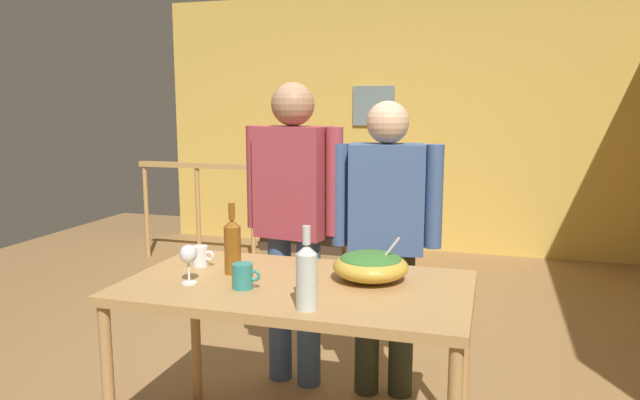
{
  "coord_description": "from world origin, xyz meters",
  "views": [
    {
      "loc": [
        1.0,
        -3.12,
        1.54
      ],
      "look_at": [
        0.23,
        -0.51,
        1.1
      ],
      "focal_mm": 33.11,
      "sensor_mm": 36.0,
      "label": 1
    }
  ],
  "objects_px": {
    "salad_bowl": "(371,265)",
    "wine_bottle_clear": "(307,275)",
    "flat_screen_tv": "(304,187)",
    "serving_table": "(297,300)",
    "person_standing_right": "(386,227)",
    "wine_bottle_amber": "(232,245)",
    "stair_railing": "(296,203)",
    "mug_white": "(200,256)",
    "tv_console": "(305,227)",
    "person_standing_left": "(294,210)",
    "wine_glass": "(188,256)",
    "mug_teal": "(243,276)",
    "framed_picture": "(374,106)"
  },
  "relations": [
    {
      "from": "flat_screen_tv",
      "to": "wine_bottle_clear",
      "type": "height_order",
      "value": "wine_bottle_clear"
    },
    {
      "from": "flat_screen_tv",
      "to": "serving_table",
      "type": "relative_size",
      "value": 0.32
    },
    {
      "from": "flat_screen_tv",
      "to": "serving_table",
      "type": "xyz_separation_m",
      "value": [
        1.14,
        -3.62,
        0.05
      ]
    },
    {
      "from": "salad_bowl",
      "to": "wine_bottle_amber",
      "type": "relative_size",
      "value": 1.01
    },
    {
      "from": "stair_railing",
      "to": "flat_screen_tv",
      "type": "bearing_deg",
      "value": 102.11
    },
    {
      "from": "stair_railing",
      "to": "person_standing_left",
      "type": "height_order",
      "value": "person_standing_left"
    },
    {
      "from": "flat_screen_tv",
      "to": "wine_bottle_clear",
      "type": "xyz_separation_m",
      "value": [
        1.28,
        -3.91,
        0.25
      ]
    },
    {
      "from": "tv_console",
      "to": "mug_white",
      "type": "distance_m",
      "value": 3.64
    },
    {
      "from": "wine_bottle_amber",
      "to": "mug_white",
      "type": "relative_size",
      "value": 2.9
    },
    {
      "from": "tv_console",
      "to": "serving_table",
      "type": "distance_m",
      "value": 3.85
    },
    {
      "from": "wine_bottle_clear",
      "to": "serving_table",
      "type": "bearing_deg",
      "value": 115.37
    },
    {
      "from": "serving_table",
      "to": "person_standing_left",
      "type": "relative_size",
      "value": 0.87
    },
    {
      "from": "mug_teal",
      "to": "person_standing_right",
      "type": "xyz_separation_m",
      "value": [
        0.44,
        0.83,
        0.06
      ]
    },
    {
      "from": "mug_white",
      "to": "mug_teal",
      "type": "bearing_deg",
      "value": -37.89
    },
    {
      "from": "wine_glass",
      "to": "wine_bottle_clear",
      "type": "bearing_deg",
      "value": -15.59
    },
    {
      "from": "salad_bowl",
      "to": "mug_white",
      "type": "xyz_separation_m",
      "value": [
        -0.8,
        -0.0,
        -0.02
      ]
    },
    {
      "from": "wine_glass",
      "to": "mug_white",
      "type": "xyz_separation_m",
      "value": [
        -0.08,
        0.26,
        -0.07
      ]
    },
    {
      "from": "flat_screen_tv",
      "to": "person_standing_right",
      "type": "bearing_deg",
      "value": -64.54
    },
    {
      "from": "stair_railing",
      "to": "person_standing_right",
      "type": "height_order",
      "value": "person_standing_right"
    },
    {
      "from": "framed_picture",
      "to": "person_standing_right",
      "type": "bearing_deg",
      "value": -77.46
    },
    {
      "from": "salad_bowl",
      "to": "wine_bottle_clear",
      "type": "height_order",
      "value": "wine_bottle_clear"
    },
    {
      "from": "wine_bottle_clear",
      "to": "stair_railing",
      "type": "bearing_deg",
      "value": 109.46
    },
    {
      "from": "serving_table",
      "to": "tv_console",
      "type": "bearing_deg",
      "value": 107.31
    },
    {
      "from": "wine_glass",
      "to": "mug_white",
      "type": "relative_size",
      "value": 1.53
    },
    {
      "from": "mug_white",
      "to": "person_standing_right",
      "type": "relative_size",
      "value": 0.07
    },
    {
      "from": "tv_console",
      "to": "serving_table",
      "type": "xyz_separation_m",
      "value": [
        1.14,
        -3.65,
        0.49
      ]
    },
    {
      "from": "serving_table",
      "to": "person_standing_right",
      "type": "bearing_deg",
      "value": 70.18
    },
    {
      "from": "stair_railing",
      "to": "salad_bowl",
      "type": "distance_m",
      "value": 3.02
    },
    {
      "from": "mug_white",
      "to": "person_standing_left",
      "type": "height_order",
      "value": "person_standing_left"
    },
    {
      "from": "serving_table",
      "to": "wine_glass",
      "type": "xyz_separation_m",
      "value": [
        -0.43,
        -0.14,
        0.19
      ]
    },
    {
      "from": "serving_table",
      "to": "wine_bottle_clear",
      "type": "distance_m",
      "value": 0.39
    },
    {
      "from": "flat_screen_tv",
      "to": "person_standing_right",
      "type": "height_order",
      "value": "person_standing_right"
    },
    {
      "from": "wine_bottle_amber",
      "to": "person_standing_right",
      "type": "xyz_separation_m",
      "value": [
        0.57,
        0.64,
        -0.02
      ]
    },
    {
      "from": "mug_white",
      "to": "person_standing_left",
      "type": "bearing_deg",
      "value": 66.07
    },
    {
      "from": "mug_teal",
      "to": "person_standing_right",
      "type": "bearing_deg",
      "value": 62.29
    },
    {
      "from": "wine_bottle_clear",
      "to": "person_standing_left",
      "type": "height_order",
      "value": "person_standing_left"
    },
    {
      "from": "mug_teal",
      "to": "wine_glass",
      "type": "bearing_deg",
      "value": -178.38
    },
    {
      "from": "wine_bottle_clear",
      "to": "wine_bottle_amber",
      "type": "height_order",
      "value": "wine_bottle_amber"
    },
    {
      "from": "wine_bottle_clear",
      "to": "person_standing_right",
      "type": "height_order",
      "value": "person_standing_right"
    },
    {
      "from": "tv_console",
      "to": "wine_glass",
      "type": "xyz_separation_m",
      "value": [
        0.71,
        -3.79,
        0.69
      ]
    },
    {
      "from": "salad_bowl",
      "to": "wine_bottle_clear",
      "type": "bearing_deg",
      "value": -109.63
    },
    {
      "from": "flat_screen_tv",
      "to": "serving_table",
      "type": "bearing_deg",
      "value": -72.55
    },
    {
      "from": "stair_railing",
      "to": "mug_teal",
      "type": "relative_size",
      "value": 20.04
    },
    {
      "from": "serving_table",
      "to": "person_standing_left",
      "type": "distance_m",
      "value": 0.79
    },
    {
      "from": "wine_glass",
      "to": "wine_bottle_amber",
      "type": "relative_size",
      "value": 0.53
    },
    {
      "from": "mug_teal",
      "to": "person_standing_left",
      "type": "relative_size",
      "value": 0.07
    },
    {
      "from": "stair_railing",
      "to": "mug_white",
      "type": "bearing_deg",
      "value": -80.35
    },
    {
      "from": "framed_picture",
      "to": "person_standing_right",
      "type": "height_order",
      "value": "framed_picture"
    },
    {
      "from": "person_standing_right",
      "to": "salad_bowl",
      "type": "bearing_deg",
      "value": 84.91
    },
    {
      "from": "wine_glass",
      "to": "wine_bottle_clear",
      "type": "xyz_separation_m",
      "value": [
        0.57,
        -0.16,
        0.01
      ]
    }
  ]
}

